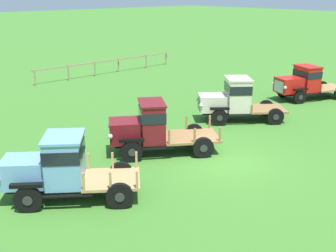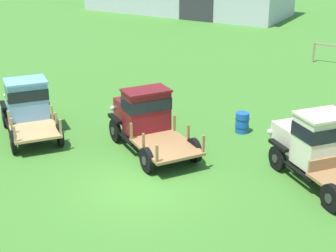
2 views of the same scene
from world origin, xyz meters
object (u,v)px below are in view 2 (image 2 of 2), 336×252
at_px(oil_drum_beside_row, 242,123).
at_px(vintage_truck_second_in_line, 27,104).
at_px(vintage_truck_midrow_center, 146,117).
at_px(vintage_truck_far_side, 317,144).

bearing_deg(oil_drum_beside_row, vintage_truck_second_in_line, -151.47).
height_order(vintage_truck_second_in_line, vintage_truck_midrow_center, vintage_truck_midrow_center).
bearing_deg(vintage_truck_second_in_line, oil_drum_beside_row, 28.53).
relative_size(vintage_truck_midrow_center, oil_drum_beside_row, 5.75).
bearing_deg(vintage_truck_midrow_center, oil_drum_beside_row, 47.85).
height_order(vintage_truck_second_in_line, oil_drum_beside_row, vintage_truck_second_in_line).
bearing_deg(vintage_truck_far_side, vintage_truck_midrow_center, -174.99).
relative_size(vintage_truck_midrow_center, vintage_truck_far_side, 1.05).
xyz_separation_m(vintage_truck_second_in_line, oil_drum_beside_row, (7.69, 4.18, -0.76)).
height_order(vintage_truck_second_in_line, vintage_truck_far_side, vintage_truck_far_side).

